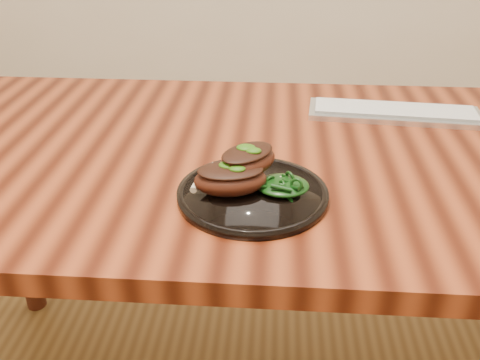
% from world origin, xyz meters
% --- Properties ---
extents(desk, '(1.60, 0.80, 0.75)m').
position_xyz_m(desk, '(0.00, 0.00, 0.67)').
color(desk, '#381107').
rests_on(desk, ground).
extents(plate, '(0.25, 0.25, 0.01)m').
position_xyz_m(plate, '(-0.02, -0.18, 0.76)').
color(plate, black).
rests_on(plate, desk).
extents(lamb_chop_front, '(0.13, 0.10, 0.05)m').
position_xyz_m(lamb_chop_front, '(-0.05, -0.19, 0.79)').
color(lamb_chop_front, '#3A150B').
rests_on(lamb_chop_front, plate).
extents(lamb_chop_back, '(0.13, 0.13, 0.05)m').
position_xyz_m(lamb_chop_back, '(-0.03, -0.16, 0.81)').
color(lamb_chop_back, '#3A150B').
rests_on(lamb_chop_back, plate).
extents(herb_smear, '(0.09, 0.06, 0.01)m').
position_xyz_m(herb_smear, '(-0.05, -0.13, 0.77)').
color(herb_smear, '#184207').
rests_on(herb_smear, plate).
extents(greens_heap, '(0.09, 0.08, 0.03)m').
position_xyz_m(greens_heap, '(0.03, -0.18, 0.78)').
color(greens_heap, black).
rests_on(greens_heap, plate).
extents(keyboard, '(0.38, 0.14, 0.02)m').
position_xyz_m(keyboard, '(0.28, 0.19, 0.76)').
color(keyboard, silver).
rests_on(keyboard, desk).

